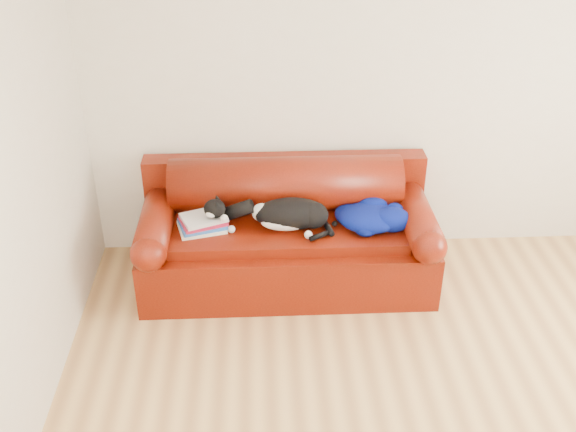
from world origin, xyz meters
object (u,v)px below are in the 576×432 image
sofa_base (287,253)px  cat (290,215)px  book_stack (203,223)px  blanket (371,216)px

sofa_base → cat: cat is taller
book_stack → blanket: bearing=-0.0°
sofa_base → book_stack: (-0.60, -0.06, 0.31)m
sofa_base → book_stack: book_stack is taller
sofa_base → book_stack: bearing=-174.3°
cat → book_stack: bearing=-166.7°
cat → blanket: (0.58, 0.01, -0.03)m
book_stack → blanket: blanket is taller
book_stack → cat: size_ratio=0.52×
cat → blanket: bearing=15.2°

